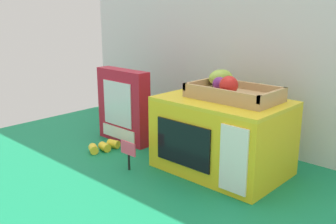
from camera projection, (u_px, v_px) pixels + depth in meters
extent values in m
plane|color=#147A4C|center=(187.00, 157.00, 1.40)|extent=(1.70, 1.70, 0.00)
cube|color=silver|center=(232.00, 51.00, 1.49)|extent=(1.61, 0.03, 0.74)
cube|color=yellow|center=(222.00, 137.00, 1.26)|extent=(0.41, 0.28, 0.23)
cube|color=yellow|center=(224.00, 101.00, 1.23)|extent=(0.41, 0.28, 0.01)
cube|color=black|center=(183.00, 144.00, 1.19)|extent=(0.21, 0.01, 0.14)
cube|color=white|center=(233.00, 160.00, 1.07)|extent=(0.09, 0.01, 0.20)
cube|color=tan|center=(233.00, 96.00, 1.22)|extent=(0.29, 0.17, 0.02)
cube|color=tan|center=(219.00, 93.00, 1.16)|extent=(0.29, 0.01, 0.02)
cube|color=tan|center=(247.00, 85.00, 1.27)|extent=(0.29, 0.01, 0.02)
cube|color=tan|center=(200.00, 83.00, 1.31)|extent=(0.01, 0.17, 0.02)
cube|color=tan|center=(273.00, 95.00, 1.13)|extent=(0.01, 0.17, 0.02)
sphere|color=#72287F|center=(219.00, 84.00, 1.24)|extent=(0.05, 0.05, 0.05)
sphere|color=red|center=(229.00, 85.00, 1.19)|extent=(0.06, 0.06, 0.06)
ellipsoid|color=#9EC647|center=(221.00, 78.00, 1.32)|extent=(0.09, 0.11, 0.06)
cube|color=#B2192D|center=(123.00, 106.00, 1.53)|extent=(0.25, 0.06, 0.30)
cube|color=silver|center=(117.00, 104.00, 1.51)|extent=(0.16, 0.00, 0.18)
cube|color=white|center=(118.00, 133.00, 1.54)|extent=(0.19, 0.00, 0.05)
cylinder|color=black|center=(129.00, 162.00, 1.28)|extent=(0.01, 0.01, 0.06)
cube|color=#F44C6B|center=(128.00, 148.00, 1.27)|extent=(0.07, 0.00, 0.05)
cylinder|color=yellow|center=(93.00, 149.00, 1.43)|extent=(0.05, 0.05, 0.03)
cylinder|color=yellow|center=(105.00, 147.00, 1.46)|extent=(0.05, 0.04, 0.03)
cylinder|color=yellow|center=(113.00, 144.00, 1.49)|extent=(0.05, 0.04, 0.03)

